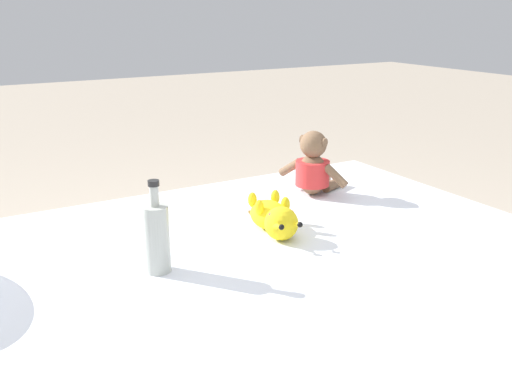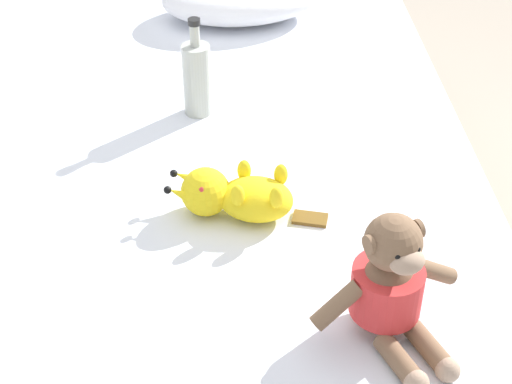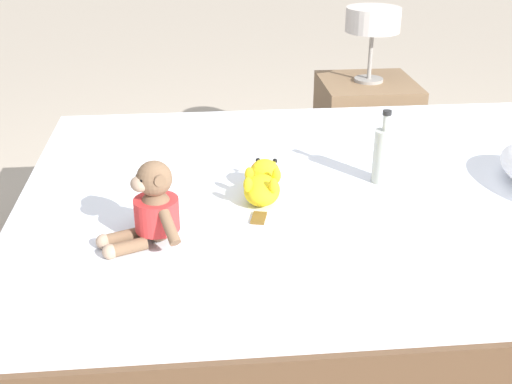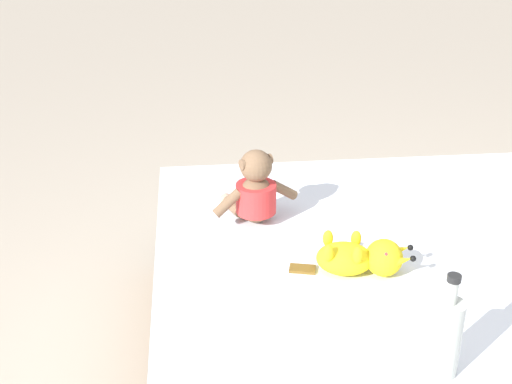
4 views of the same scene
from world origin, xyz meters
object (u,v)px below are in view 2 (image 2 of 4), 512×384
object	(u,v)px
plush_monkey	(391,287)
plush_yellow_creature	(235,195)
bed	(171,232)
glass_bottle	(197,78)

from	to	relation	value
plush_monkey	plush_yellow_creature	distance (m)	0.41
bed	glass_bottle	world-z (taller)	glass_bottle
plush_monkey	plush_yellow_creature	xyz separation A→B (m)	(-0.25, 0.33, -0.05)
bed	plush_yellow_creature	size ratio (longest dim) A/B	6.13
glass_bottle	plush_yellow_creature	bearing A→B (deg)	-79.11
bed	glass_bottle	distance (m)	0.38
glass_bottle	plush_monkey	bearing A→B (deg)	-65.73
plush_monkey	glass_bottle	xyz separation A→B (m)	(-0.33, 0.73, -0.00)
bed	plush_yellow_creature	bearing A→B (deg)	-55.36
bed	plush_monkey	world-z (taller)	plush_monkey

